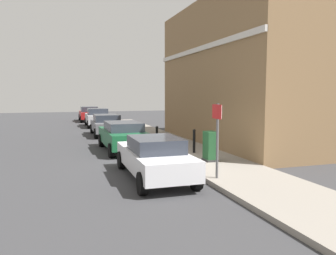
% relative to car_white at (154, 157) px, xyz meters
% --- Properties ---
extents(ground, '(80.00, 80.00, 0.00)m').
position_rel_car_white_xyz_m(ground, '(0.92, 2.00, -0.72)').
color(ground, '#38383A').
extents(sidewalk, '(2.77, 30.00, 0.15)m').
position_rel_car_white_xyz_m(sidewalk, '(2.73, 8.00, -0.64)').
color(sidewalk, gray).
rests_on(sidewalk, ground).
extents(corner_building, '(7.66, 11.89, 7.57)m').
position_rel_car_white_xyz_m(corner_building, '(7.90, 5.94, 3.07)').
color(corner_building, olive).
rests_on(corner_building, ground).
extents(car_white, '(1.82, 4.49, 1.37)m').
position_rel_car_white_xyz_m(car_white, '(0.00, 0.00, 0.00)').
color(car_white, silver).
rests_on(car_white, ground).
extents(car_green, '(1.93, 4.40, 1.40)m').
position_rel_car_white_xyz_m(car_green, '(0.01, 5.55, 0.04)').
color(car_green, '#195933').
rests_on(car_green, ground).
extents(car_grey, '(1.94, 4.07, 1.38)m').
position_rel_car_white_xyz_m(car_grey, '(0.09, 11.81, 0.01)').
color(car_grey, slate).
rests_on(car_grey, ground).
extents(car_silver, '(1.97, 4.11, 1.51)m').
position_rel_car_white_xyz_m(car_silver, '(0.18, 18.07, 0.05)').
color(car_silver, '#B7B7BC').
rests_on(car_silver, ground).
extents(car_red, '(1.95, 4.36, 1.46)m').
position_rel_car_white_xyz_m(car_red, '(-0.02, 23.85, 0.05)').
color(car_red, maroon).
rests_on(car_red, ground).
extents(utility_cabinet, '(0.46, 0.61, 1.15)m').
position_rel_car_white_xyz_m(utility_cabinet, '(2.64, 1.38, -0.03)').
color(utility_cabinet, '#1E4C28').
rests_on(utility_cabinet, sidewalk).
extents(bollard_near_cabinet, '(0.14, 0.14, 1.04)m').
position_rel_car_white_xyz_m(bollard_near_cabinet, '(2.74, 3.24, -0.01)').
color(bollard_near_cabinet, black).
rests_on(bollard_near_cabinet, sidewalk).
extents(bollard_far_kerb, '(0.14, 0.14, 1.04)m').
position_rel_car_white_xyz_m(bollard_far_kerb, '(1.60, 5.17, -0.01)').
color(bollard_far_kerb, black).
rests_on(bollard_far_kerb, sidewalk).
extents(street_sign, '(0.08, 0.60, 2.30)m').
position_rel_car_white_xyz_m(street_sign, '(1.68, -1.12, 0.95)').
color(street_sign, '#59595B').
rests_on(street_sign, sidewalk).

